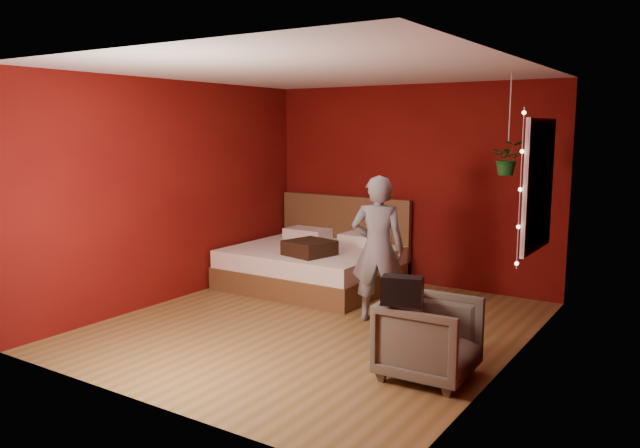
{
  "coord_description": "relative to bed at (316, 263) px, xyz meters",
  "views": [
    {
      "loc": [
        3.46,
        -5.24,
        2.04
      ],
      "look_at": [
        -0.21,
        0.4,
        1.0
      ],
      "focal_mm": 35.0,
      "sensor_mm": 36.0,
      "label": 1
    }
  ],
  "objects": [
    {
      "name": "bed",
      "position": [
        0.0,
        0.0,
        0.0
      ],
      "size": [
        2.02,
        1.71,
        1.11
      ],
      "color": "brown",
      "rests_on": "ground"
    },
    {
      "name": "person",
      "position": [
        1.4,
        -0.94,
        0.49
      ],
      "size": [
        0.66,
        0.55,
        1.56
      ],
      "primitive_type": "imported",
      "rotation": [
        0.0,
        0.0,
        3.5
      ],
      "color": "slate",
      "rests_on": "ground"
    },
    {
      "name": "floor",
      "position": [
        0.95,
        -1.44,
        -0.29
      ],
      "size": [
        4.5,
        4.5,
        0.0
      ],
      "primitive_type": "plane",
      "color": "olive",
      "rests_on": "ground"
    },
    {
      "name": "room_walls",
      "position": [
        0.95,
        -1.44,
        1.39
      ],
      "size": [
        4.04,
        4.54,
        2.62
      ],
      "color": "#600F0A",
      "rests_on": "ground"
    },
    {
      "name": "handbag",
      "position": [
        2.37,
        -2.36,
        0.5
      ],
      "size": [
        0.35,
        0.24,
        0.23
      ],
      "primitive_type": "cube",
      "rotation": [
        0.0,
        0.0,
        0.29
      ],
      "color": "black",
      "rests_on": "armchair"
    },
    {
      "name": "window",
      "position": [
        2.92,
        -0.54,
        1.21
      ],
      "size": [
        0.05,
        0.97,
        1.27
      ],
      "color": "white",
      "rests_on": "room_walls"
    },
    {
      "name": "throw_pillow",
      "position": [
        0.23,
        -0.48,
        0.31
      ],
      "size": [
        0.61,
        0.61,
        0.18
      ],
      "primitive_type": "cube",
      "rotation": [
        0.0,
        0.0,
        -0.23
      ],
      "color": "black",
      "rests_on": "bed"
    },
    {
      "name": "armchair",
      "position": [
        2.49,
        -2.07,
        0.05
      ],
      "size": [
        0.77,
        0.75,
        0.67
      ],
      "primitive_type": "imported",
      "rotation": [
        0.0,
        0.0,
        1.61
      ],
      "color": "#605B4C",
      "rests_on": "ground"
    },
    {
      "name": "fairy_lights",
      "position": [
        2.89,
        -1.06,
        1.21
      ],
      "size": [
        0.04,
        0.04,
        1.45
      ],
      "color": "silver",
      "rests_on": "room_walls"
    },
    {
      "name": "hanging_plant",
      "position": [
        2.5,
        -0.16,
        1.44
      ],
      "size": [
        0.39,
        0.36,
        1.05
      ],
      "color": "silver",
      "rests_on": "room_walls"
    }
  ]
}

